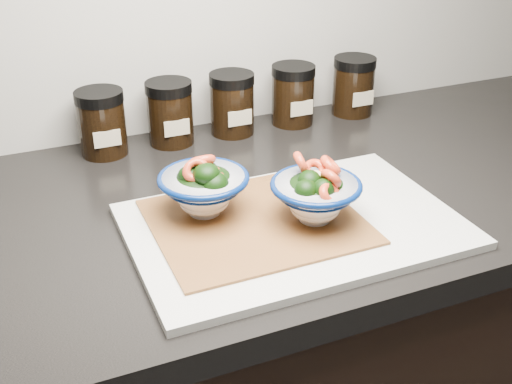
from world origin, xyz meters
name	(u,v)px	position (x,y,z in m)	size (l,w,h in m)	color
countertop	(292,198)	(0.00, 1.45, 0.88)	(3.50, 0.60, 0.04)	black
cutting_board	(294,226)	(-0.05, 1.33, 0.91)	(0.45, 0.30, 0.01)	beige
bamboo_mat	(256,221)	(-0.10, 1.35, 0.91)	(0.28, 0.24, 0.00)	#9F632F
bowl_left	(204,188)	(-0.16, 1.40, 0.96)	(0.13, 0.13, 0.10)	white
bowl_right	(316,194)	(-0.03, 1.32, 0.95)	(0.13, 0.13, 0.10)	white
spice_jar_a	(102,123)	(-0.24, 1.69, 0.96)	(0.08, 0.08, 0.11)	black
spice_jar_b	(170,113)	(-0.12, 1.69, 0.96)	(0.08, 0.08, 0.11)	black
spice_jar_c	(232,104)	(-0.01, 1.69, 0.96)	(0.08, 0.08, 0.11)	black
spice_jar_d	(293,95)	(0.12, 1.69, 0.96)	(0.08, 0.08, 0.11)	black
spice_jar_e	(353,86)	(0.25, 1.69, 0.96)	(0.08, 0.08, 0.11)	black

